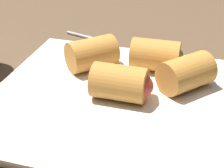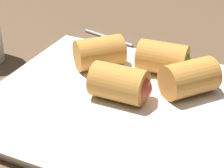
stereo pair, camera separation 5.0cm
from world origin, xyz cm
name	(u,v)px [view 2 (the right image)]	position (x,y,z in cm)	size (l,w,h in cm)	color
table_surface	(133,130)	(0.00, 0.00, 1.00)	(180.00, 140.00, 2.00)	brown
serving_plate	(112,101)	(3.48, -1.97, 2.76)	(28.33, 26.91, 1.50)	white
roll_front_left	(122,84)	(2.19, -1.83, 5.57)	(6.92, 4.16, 4.14)	#C68438
roll_front_right	(164,58)	(-0.23, -9.97, 5.57)	(6.98, 4.35, 4.14)	#C68438
roll_back_left	(192,78)	(-4.67, -6.53, 5.57)	(7.17, 7.39, 4.14)	#C68438
roll_back_right	(102,52)	(7.78, -8.31, 5.57)	(7.30, 7.31, 4.14)	#C68438
spoon	(147,49)	(4.80, -17.93, 2.54)	(16.11, 5.76, 1.21)	#B2B2B7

